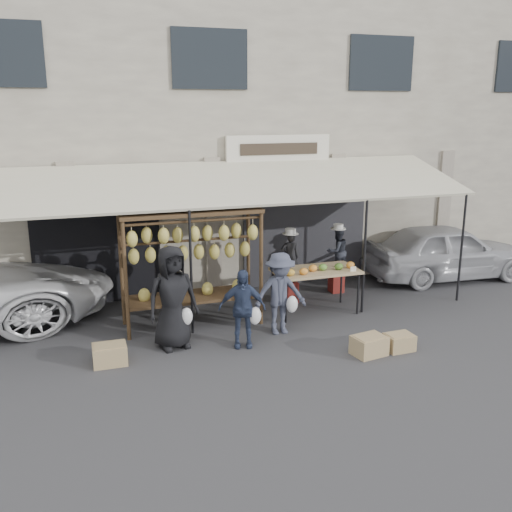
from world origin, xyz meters
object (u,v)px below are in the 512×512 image
(customer_mid, at_px, (242,308))
(sedan, at_px, (447,251))
(banana_rack, at_px, (191,245))
(vendor_right, at_px, (337,251))
(crate_near_b, at_px, (399,342))
(customer_left, at_px, (172,297))
(crate_far, at_px, (110,355))
(produce_table, at_px, (317,271))
(customer_right, at_px, (280,294))
(crate_near_a, at_px, (369,346))
(vendor_left, at_px, (290,257))

(customer_mid, relative_size, sedan, 0.35)
(banana_rack, height_order, vendor_right, banana_rack)
(sedan, bearing_deg, crate_near_b, 138.04)
(customer_left, height_order, crate_far, customer_left)
(produce_table, relative_size, vendor_right, 1.57)
(vendor_right, bearing_deg, customer_mid, 27.04)
(produce_table, relative_size, customer_right, 1.11)
(customer_mid, height_order, sedan, customer_mid)
(banana_rack, height_order, crate_far, banana_rack)
(vendor_right, height_order, customer_right, customer_right)
(crate_near_a, xyz_separation_m, crate_far, (-4.17, 1.01, -0.00))
(customer_left, relative_size, customer_right, 1.18)
(crate_near_a, xyz_separation_m, crate_near_b, (0.59, 0.01, -0.02))
(customer_right, bearing_deg, banana_rack, 148.08)
(customer_left, distance_m, crate_far, 1.38)
(crate_near_a, relative_size, crate_far, 1.00)
(vendor_left, distance_m, customer_left, 3.20)
(crate_near_a, bearing_deg, vendor_right, 73.32)
(banana_rack, height_order, crate_near_b, banana_rack)
(vendor_left, relative_size, crate_near_a, 2.00)
(customer_mid, bearing_deg, crate_far, -165.05)
(customer_left, bearing_deg, vendor_left, 18.66)
(customer_left, height_order, customer_mid, customer_left)
(banana_rack, xyz_separation_m, customer_left, (-0.54, -0.90, -0.67))
(produce_table, xyz_separation_m, crate_near_a, (0.03, -2.13, -0.71))
(produce_table, bearing_deg, customer_left, -165.70)
(crate_near_b, height_order, crate_far, crate_far)
(customer_left, bearing_deg, crate_near_a, -34.96)
(banana_rack, height_order, customer_left, banana_rack)
(vendor_left, distance_m, crate_near_b, 3.17)
(banana_rack, distance_m, produce_table, 2.59)
(banana_rack, xyz_separation_m, sedan, (6.47, 1.09, -0.89))
(banana_rack, bearing_deg, vendor_right, 15.51)
(produce_table, distance_m, sedan, 4.17)
(crate_near_b, bearing_deg, crate_near_a, -179.35)
(customer_mid, bearing_deg, sedan, 36.35)
(vendor_right, relative_size, customer_mid, 0.78)
(banana_rack, xyz_separation_m, vendor_left, (2.24, 0.68, -0.59))
(banana_rack, relative_size, sedan, 0.65)
(produce_table, distance_m, crate_far, 4.35)
(customer_right, height_order, sedan, customer_right)
(customer_left, bearing_deg, customer_mid, -27.85)
(crate_far, bearing_deg, produce_table, 15.20)
(customer_left, xyz_separation_m, sedan, (7.01, 1.98, -0.22))
(vendor_left, distance_m, customer_mid, 2.55)
(crate_near_a, distance_m, crate_far, 4.29)
(banana_rack, distance_m, crate_near_a, 3.66)
(crate_near_b, bearing_deg, crate_far, 168.11)
(vendor_right, bearing_deg, customer_left, 14.49)
(customer_left, xyz_separation_m, crate_near_b, (3.64, -1.35, -0.76))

